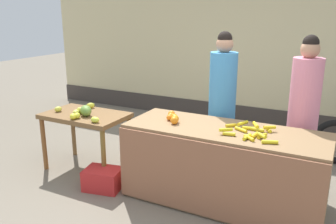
% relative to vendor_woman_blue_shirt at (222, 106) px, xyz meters
% --- Properties ---
extents(ground_plane, '(24.00, 24.00, 0.00)m').
position_rel_vendor_woman_blue_shirt_xyz_m(ground_plane, '(-0.15, -0.65, -0.95)').
color(ground_plane, '#756B5B').
extents(market_wall_back, '(9.29, 0.23, 3.26)m').
position_rel_vendor_woman_blue_shirt_xyz_m(market_wall_back, '(-0.15, 2.43, 0.65)').
color(market_wall_back, beige).
rests_on(market_wall_back, ground).
extents(fruit_stall_counter, '(2.19, 0.82, 0.88)m').
position_rel_vendor_woman_blue_shirt_xyz_m(fruit_stall_counter, '(0.26, -0.66, -0.51)').
color(fruit_stall_counter, olive).
rests_on(fruit_stall_counter, ground).
extents(side_table_wooden, '(1.11, 0.68, 0.79)m').
position_rel_vendor_woman_blue_shirt_xyz_m(side_table_wooden, '(-1.69, -0.65, -0.26)').
color(side_table_wooden, brown).
rests_on(side_table_wooden, ground).
extents(banana_bunch_pile, '(0.63, 0.50, 0.07)m').
position_rel_vendor_woman_blue_shirt_xyz_m(banana_bunch_pile, '(0.55, -0.68, -0.04)').
color(banana_bunch_pile, gold).
rests_on(banana_bunch_pile, fruit_stall_counter).
extents(orange_pile, '(0.23, 0.30, 0.09)m').
position_rel_vendor_woman_blue_shirt_xyz_m(orange_pile, '(-0.37, -0.65, -0.03)').
color(orange_pile, orange).
rests_on(orange_pile, fruit_stall_counter).
extents(mango_papaya_pile, '(0.86, 0.66, 0.14)m').
position_rel_vendor_woman_blue_shirt_xyz_m(mango_papaya_pile, '(-1.65, -0.73, -0.10)').
color(mango_papaya_pile, '#D5D147').
rests_on(mango_papaya_pile, side_table_wooden).
extents(vendor_woman_blue_shirt, '(0.34, 0.34, 1.88)m').
position_rel_vendor_woman_blue_shirt_xyz_m(vendor_woman_blue_shirt, '(0.00, 0.00, 0.00)').
color(vendor_woman_blue_shirt, '#33333D').
rests_on(vendor_woman_blue_shirt, ground).
extents(vendor_woman_pink_shirt, '(0.34, 0.34, 1.87)m').
position_rel_vendor_woman_blue_shirt_xyz_m(vendor_woman_pink_shirt, '(0.97, 0.03, -0.01)').
color(vendor_woman_pink_shirt, '#33333D').
rests_on(vendor_woman_pink_shirt, ground).
extents(produce_crate, '(0.50, 0.40, 0.26)m').
position_rel_vendor_woman_blue_shirt_xyz_m(produce_crate, '(-1.14, -1.03, -0.82)').
color(produce_crate, red).
rests_on(produce_crate, ground).
extents(produce_sack, '(0.42, 0.45, 0.60)m').
position_rel_vendor_woman_blue_shirt_xyz_m(produce_sack, '(-0.88, 0.09, -0.65)').
color(produce_sack, tan).
rests_on(produce_sack, ground).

